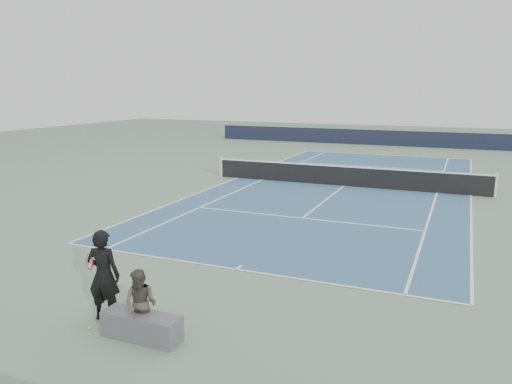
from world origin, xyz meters
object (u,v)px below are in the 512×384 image
at_px(tennis_ball, 89,328).
at_px(spectator_bench, 141,315).
at_px(tennis_player, 104,275).
at_px(tennis_net, 344,175).

bearing_deg(tennis_ball, spectator_bench, 4.83).
height_order(tennis_player, spectator_bench, tennis_player).
xyz_separation_m(tennis_net, tennis_player, (-1.23, -15.36, 0.42)).
bearing_deg(tennis_player, tennis_net, 85.41).
bearing_deg(tennis_ball, tennis_net, 85.50).
height_order(tennis_net, spectator_bench, spectator_bench).
distance_m(tennis_net, tennis_player, 15.41).
height_order(tennis_net, tennis_ball, tennis_net).
bearing_deg(tennis_net, tennis_player, -94.59).
relative_size(tennis_player, tennis_ball, 29.60).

